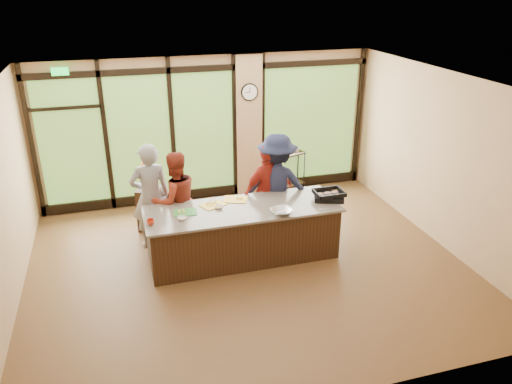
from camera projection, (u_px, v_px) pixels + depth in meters
floor at (248, 265)px, 8.27m from camera, size 7.00×7.00×0.00m
ceiling at (246, 84)px, 7.08m from camera, size 7.00×7.00×0.00m
back_wall at (209, 129)px, 10.31m from camera, size 7.00×0.00×7.00m
right_wall at (443, 160)px, 8.58m from camera, size 0.00×6.00×6.00m
window_wall at (217, 134)px, 10.36m from camera, size 6.90×0.12×3.00m
island_base at (243, 234)px, 8.36m from camera, size 3.10×1.00×0.88m
countertop at (242, 209)px, 8.17m from camera, size 3.20×1.10×0.04m
wall_clock at (250, 92)px, 10.12m from camera, size 0.36×0.04×0.36m
cook_left at (151, 196)px, 8.54m from camera, size 0.72×0.51×1.89m
cook_midleft at (176, 200)px, 8.55m from camera, size 0.98×0.85×1.75m
cook_midright at (268, 191)px, 8.95m from camera, size 1.09×0.68×1.73m
cook_right at (277, 185)px, 8.96m from camera, size 1.39×1.05×1.91m
roasting_pan at (329, 197)px, 8.47m from camera, size 0.59×0.52×0.09m
mixing_bowl at (282, 212)px, 7.94m from camera, size 0.36×0.36×0.08m
cutting_board_left at (185, 212)px, 8.01m from camera, size 0.39×0.31×0.01m
cutting_board_center at (213, 205)px, 8.26m from camera, size 0.47×0.42×0.01m
cutting_board_right at (235, 199)px, 8.46m from camera, size 0.48×0.42×0.01m
prep_bowl_near at (182, 218)px, 7.76m from camera, size 0.19×0.19×0.05m
prep_bowl_mid at (219, 207)px, 8.15m from camera, size 0.15×0.15×0.04m
prep_bowl_far at (212, 202)px, 8.35m from camera, size 0.18×0.18×0.03m
red_ramekin at (151, 222)px, 7.60m from camera, size 0.15×0.15×0.09m
flower_stand at (150, 209)px, 9.33m from camera, size 0.54×0.54×0.82m
flower_vase at (148, 182)px, 9.12m from camera, size 0.25×0.25×0.26m
bar_cart at (287, 166)px, 10.88m from camera, size 0.84×0.65×1.01m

